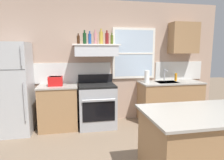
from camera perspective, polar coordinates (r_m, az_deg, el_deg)
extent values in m
cube|color=tan|center=(4.41, -1.88, 5.25)|extent=(5.40, 0.06, 2.70)
cube|color=silver|center=(4.36, -16.90, 1.93)|extent=(2.50, 0.02, 0.44)
cube|color=silver|center=(4.99, 19.10, 2.66)|extent=(1.20, 0.02, 0.44)
cube|color=white|center=(4.50, 6.49, 7.83)|extent=(1.00, 0.04, 1.15)
cube|color=silver|center=(4.48, 6.55, 7.82)|extent=(0.90, 0.01, 1.05)
cube|color=white|center=(4.48, 6.57, 7.82)|extent=(0.90, 0.02, 0.04)
cube|color=#B7BABC|center=(4.20, -27.47, -2.29)|extent=(0.70, 0.68, 1.77)
cube|color=#333333|center=(3.83, -29.34, 2.61)|extent=(0.69, 0.00, 0.01)
cylinder|color=#A5A8AD|center=(3.81, -24.52, -5.91)|extent=(0.02, 0.02, 0.71)
cylinder|color=#A5A8AD|center=(3.70, -25.33, 6.52)|extent=(0.02, 0.02, 0.34)
cube|color=#9E754C|center=(4.20, -15.52, -7.88)|extent=(0.76, 0.60, 0.88)
cube|color=#9E998E|center=(4.10, -15.78, -1.76)|extent=(0.79, 0.63, 0.03)
cube|color=red|center=(4.05, -16.37, -0.32)|extent=(0.28, 0.20, 0.19)
cube|color=black|center=(4.04, -16.42, 0.93)|extent=(0.24, 0.16, 0.01)
cube|color=black|center=(4.07, -18.42, 0.11)|extent=(0.02, 0.03, 0.02)
cube|color=#9EA0A5|center=(4.17, -4.44, -7.77)|extent=(0.76, 0.64, 0.87)
cube|color=black|center=(4.06, -4.52, -1.61)|extent=(0.76, 0.64, 0.04)
cube|color=black|center=(4.33, -4.96, 0.51)|extent=(0.76, 0.06, 0.18)
cube|color=black|center=(3.87, -3.90, -9.34)|extent=(0.65, 0.01, 0.40)
cylinder|color=silver|center=(3.76, -3.87, -5.88)|extent=(0.65, 0.03, 0.03)
cube|color=silver|center=(4.10, -4.80, 8.60)|extent=(0.88, 0.48, 0.22)
cube|color=#262628|center=(3.87, -4.43, 7.41)|extent=(0.75, 0.02, 0.04)
cube|color=white|center=(4.10, -4.82, 10.31)|extent=(0.96, 0.52, 0.02)
cylinder|color=#381E0F|center=(4.14, -9.94, 11.60)|extent=(0.06, 0.06, 0.18)
cylinder|color=#381E0F|center=(4.15, -9.98, 13.12)|extent=(0.03, 0.03, 0.04)
cylinder|color=#143819|center=(4.07, -8.12, 12.04)|extent=(0.07, 0.07, 0.23)
cylinder|color=#143819|center=(4.08, -8.16, 14.03)|extent=(0.03, 0.03, 0.06)
cylinder|color=#1E478C|center=(4.08, -6.60, 11.95)|extent=(0.07, 0.07, 0.21)
cylinder|color=#1E478C|center=(4.09, -6.64, 13.80)|extent=(0.03, 0.03, 0.05)
cylinder|color=#C67F84|center=(4.16, -4.94, 12.13)|extent=(0.07, 0.07, 0.24)
cylinder|color=#C67F84|center=(4.17, -4.97, 14.20)|extent=(0.03, 0.03, 0.06)
cylinder|color=#B29333|center=(4.09, -3.24, 12.29)|extent=(0.08, 0.08, 0.25)
cylinder|color=#B29333|center=(4.10, -3.26, 14.51)|extent=(0.03, 0.03, 0.06)
cylinder|color=maroon|center=(4.09, -1.51, 12.11)|extent=(0.07, 0.07, 0.23)
cylinder|color=maroon|center=(4.10, -1.52, 14.08)|extent=(0.03, 0.03, 0.06)
cylinder|color=#4C601E|center=(4.20, -0.03, 11.81)|extent=(0.06, 0.06, 0.20)
cylinder|color=#4C601E|center=(4.20, -0.03, 13.48)|extent=(0.03, 0.03, 0.05)
cube|color=#9E754C|center=(4.70, 16.70, -6.16)|extent=(1.40, 0.60, 0.88)
cube|color=#9E998E|center=(4.60, 16.95, -0.67)|extent=(1.43, 0.63, 0.03)
cube|color=#B7BABC|center=(4.54, 15.96, -0.65)|extent=(0.48, 0.36, 0.01)
cylinder|color=silver|center=(4.64, 15.26, 1.41)|extent=(0.03, 0.03, 0.28)
cylinder|color=silver|center=(4.56, 15.76, 2.78)|extent=(0.02, 0.16, 0.02)
cylinder|color=white|center=(4.34, 10.31, 1.02)|extent=(0.11, 0.11, 0.27)
cylinder|color=orange|center=(4.76, 18.37, 0.84)|extent=(0.06, 0.06, 0.18)
cube|color=#9E754C|center=(2.70, 24.80, -18.02)|extent=(1.32, 0.82, 0.88)
cube|color=#9E998E|center=(2.54, 25.47, -8.76)|extent=(1.40, 0.90, 0.03)
cube|color=#9E754C|center=(4.85, 20.45, 11.54)|extent=(0.64, 0.32, 0.70)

